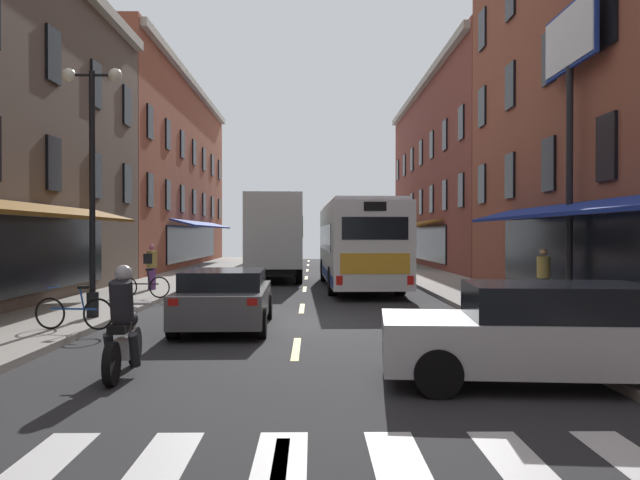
{
  "coord_description": "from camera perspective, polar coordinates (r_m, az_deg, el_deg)",
  "views": [
    {
      "loc": [
        0.3,
        -15.52,
        2.12
      ],
      "look_at": [
        0.55,
        6.22,
        1.92
      ],
      "focal_mm": 36.53,
      "sensor_mm": 36.0,
      "label": 1
    }
  ],
  "objects": [
    {
      "name": "street_lamp_twin",
      "position": [
        16.43,
        -19.33,
        4.95
      ],
      "size": [
        1.42,
        0.32,
        5.92
      ],
      "color": "black",
      "rests_on": "sidewalk_left"
    },
    {
      "name": "billboard_sign",
      "position": [
        18.77,
        21.04,
        13.53
      ],
      "size": [
        0.4,
        3.29,
        7.98
      ],
      "color": "black",
      "rests_on": "sidewalk_right"
    },
    {
      "name": "bicycle_mid",
      "position": [
        14.47,
        -20.73,
        -5.94
      ],
      "size": [
        1.71,
        0.48,
        0.91
      ],
      "color": "black",
      "rests_on": "sidewalk_left"
    },
    {
      "name": "sedan_far",
      "position": [
        9.78,
        19.27,
        -7.71
      ],
      "size": [
        4.67,
        2.34,
        1.42
      ],
      "color": "silver",
      "rests_on": "ground"
    },
    {
      "name": "motorcycle_rider",
      "position": [
        10.26,
        -16.84,
        -7.42
      ],
      "size": [
        0.62,
        2.07,
        1.66
      ],
      "color": "black",
      "rests_on": "ground"
    },
    {
      "name": "sidewalk_right",
      "position": [
        16.63,
        19.15,
        -6.59
      ],
      "size": [
        3.0,
        80.0,
        0.14
      ],
      "primitive_type": "cube",
      "color": "gray",
      "rests_on": "ground"
    },
    {
      "name": "box_truck",
      "position": [
        29.68,
        -4.06,
        0.22
      ],
      "size": [
        2.74,
        7.63,
        3.84
      ],
      "color": "white",
      "rests_on": "ground"
    },
    {
      "name": "sidewalk_left",
      "position": [
        16.84,
        -22.42,
        -6.51
      ],
      "size": [
        3.0,
        80.0,
        0.14
      ],
      "primitive_type": "cube",
      "color": "gray",
      "rests_on": "ground"
    },
    {
      "name": "lane_centre_dashes",
      "position": [
        15.42,
        -1.79,
        -7.37
      ],
      "size": [
        0.14,
        73.9,
        0.01
      ],
      "color": "#DBCC4C",
      "rests_on": "ground"
    },
    {
      "name": "sedan_near",
      "position": [
        41.67,
        -3.15,
        -1.4
      ],
      "size": [
        2.01,
        4.34,
        1.43
      ],
      "color": "#144723",
      "rests_on": "ground"
    },
    {
      "name": "bicycle_near",
      "position": [
        21.0,
        -15.22,
        -3.92
      ],
      "size": [
        1.71,
        0.48,
        0.91
      ],
      "color": "black",
      "rests_on": "sidewalk_left"
    },
    {
      "name": "sedan_mid",
      "position": [
        14.84,
        -8.32,
        -5.03
      ],
      "size": [
        2.08,
        4.46,
        1.32
      ],
      "color": "#515154",
      "rests_on": "ground"
    },
    {
      "name": "pedestrian_mid",
      "position": [
        18.95,
        19.0,
        -3.03
      ],
      "size": [
        0.36,
        0.36,
        1.6
      ],
      "rotation": [
        0.0,
        0.0,
        5.43
      ],
      "color": "#4C4C51",
      "rests_on": "sidewalk_right"
    },
    {
      "name": "ground_plane",
      "position": [
        15.67,
        -1.78,
        -7.44
      ],
      "size": [
        34.8,
        80.0,
        0.1
      ],
      "primitive_type": "cube",
      "color": "#28282B"
    },
    {
      "name": "transit_bus",
      "position": [
        25.6,
        3.32,
        -0.32
      ],
      "size": [
        2.85,
        11.23,
        3.33
      ],
      "color": "silver",
      "rests_on": "ground"
    },
    {
      "name": "pedestrian_near",
      "position": [
        24.03,
        -14.55,
        -2.2
      ],
      "size": [
        0.42,
        0.53,
        1.61
      ],
      "rotation": [
        0.0,
        0.0,
        5.9
      ],
      "color": "#66387F",
      "rests_on": "sidewalk_left"
    }
  ]
}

